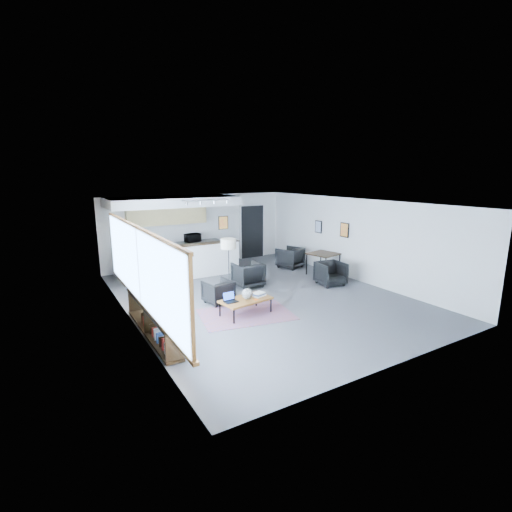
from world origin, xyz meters
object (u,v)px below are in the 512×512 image
laptop (230,299)px  dining_chair_far (290,258)px  coffee_table (246,300)px  dining_chair_near (331,274)px  book_stack (258,294)px  floor_lamp (228,246)px  ceramic_pot (247,294)px  microwave (193,237)px  armchair_left (218,291)px  dining_table (323,255)px  armchair_right (248,273)px

laptop → dining_chair_far: 5.17m
coffee_table → dining_chair_near: bearing=4.7°
book_stack → dining_chair_far: bearing=44.3°
floor_lamp → book_stack: bearing=-94.4°
laptop → floor_lamp: (0.93, 1.89, 0.87)m
ceramic_pot → floor_lamp: 2.17m
book_stack → microwave: 5.18m
coffee_table → armchair_left: size_ratio=1.92×
coffee_table → dining_chair_far: (3.66, 3.23, -0.02)m
coffee_table → dining_table: (4.03, 1.86, 0.31)m
book_stack → dining_chair_far: (3.28, 3.20, -0.10)m
microwave → coffee_table: bearing=-105.9°
coffee_table → laptop: laptop is taller
floor_lamp → microwave: size_ratio=2.91×
armchair_left → microwave: size_ratio=1.29×
dining_table → dining_chair_far: dining_table is taller
book_stack → microwave: microwave is taller
coffee_table → dining_table: dining_table is taller
book_stack → dining_chair_near: dining_chair_near is taller
armchair_right → dining_table: size_ratio=0.78×
book_stack → floor_lamp: (0.15, 1.90, 0.89)m
ceramic_pot → book_stack: (0.35, 0.06, -0.09)m
coffee_table → armchair_left: bearing=92.6°
laptop → book_stack: size_ratio=0.85×
coffee_table → floor_lamp: floor_lamp is taller
coffee_table → microwave: bearing=73.6°
dining_chair_far → laptop: bearing=17.5°
laptop → dining_chair_near: dining_chair_near is taller
armchair_right → dining_chair_far: 2.76m
dining_chair_near → microwave: (-2.77, 4.33, 0.77)m
coffee_table → floor_lamp: 2.22m
armchair_right → laptop: bearing=49.7°
book_stack → laptop: bearing=179.2°
floor_lamp → armchair_left: bearing=-131.7°
coffee_table → dining_table: size_ratio=1.25×
armchair_left → floor_lamp: bearing=-140.5°
dining_chair_near → dining_table: bearing=67.1°
dining_chair_far → armchair_left: bearing=8.2°
coffee_table → laptop: (-0.41, 0.04, 0.09)m
book_stack → dining_chair_far: size_ratio=0.54×
floor_lamp → armchair_right: bearing=4.3°
armchair_left → microwave: 4.23m
book_stack → dining_chair_near: 3.19m
floor_lamp → dining_chair_near: (2.93, -1.10, -1.00)m
floor_lamp → dining_table: bearing=-1.2°
laptop → ceramic_pot: bearing=-11.5°
laptop → ceramic_pot: size_ratio=1.23×
armchair_left → microwave: (0.90, 4.06, 0.77)m
book_stack → coffee_table: bearing=-175.4°
dining_chair_near → floor_lamp: bearing=166.0°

